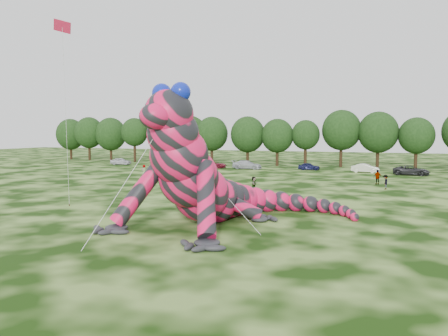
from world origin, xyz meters
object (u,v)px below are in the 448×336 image
tree_0 (71,139)px  spectator_1 (205,178)px  car_6 (411,170)px  spectator_4 (144,170)px  tree_11 (378,140)px  car_2 (214,164)px  car_4 (309,166)px  tree_2 (111,139)px  spectator_0 (178,178)px  tree_12 (416,143)px  tree_4 (163,141)px  tree_9 (305,143)px  spectator_3 (378,177)px  tree_3 (135,140)px  car_1 (166,163)px  car_5 (365,168)px  tree_7 (248,141)px  inflatable_gecko (212,155)px  car_3 (247,165)px  tree_6 (212,140)px  tree_1 (89,139)px  tree_10 (341,138)px  spectator_2 (385,182)px  flying_kite (63,40)px  spectator_5 (254,184)px  tree_5 (190,139)px  tree_8 (277,142)px  car_0 (121,161)px

tree_0 → spectator_1: size_ratio=5.82×
car_6 → spectator_4: 39.87m
tree_11 → spectator_1: (-19.25, -33.17, -4.22)m
car_2 → car_4: car_2 is taller
tree_2 → spectator_0: (34.52, -34.87, -3.97)m
tree_12 → tree_4: bearing=178.9°
tree_9 → spectator_3: 28.39m
tree_2 → spectator_1: size_ratio=5.90×
tree_3 → car_1: size_ratio=2.32×
tree_12 → car_5: (-7.76, -9.37, -3.78)m
car_6 → spectator_4: bearing=118.4°
tree_0 → tree_7: bearing=-3.1°
tree_2 → tree_11: tree_11 is taller
inflatable_gecko → car_3: (-11.14, 43.05, -4.05)m
car_2 → tree_6: bearing=24.0°
tree_2 → spectator_3: bearing=-24.5°
tree_0 → spectator_4: tree_0 is taller
inflatable_gecko → spectator_0: bearing=134.5°
tree_1 → car_5: bearing=-9.1°
tree_6 → spectator_3: (32.03, -24.12, -3.84)m
tree_10 → spectator_3: (7.08, -26.01, -4.34)m
tree_2 → car_6: 63.25m
spectator_3 → car_1: bearing=-48.6°
tree_1 → spectator_2: size_ratio=5.92×
spectator_1 → tree_4: bearing=52.7°
car_6 → spectator_3: size_ratio=2.86×
tree_9 → spectator_4: 32.20m
tree_3 → car_5: 48.92m
flying_kite → tree_1: 67.11m
car_2 → spectator_5: spectator_5 is taller
tree_9 → car_1: size_ratio=2.13×
tree_1 → tree_9: 49.43m
spectator_2 → tree_0: bearing=-116.3°
tree_5 → spectator_0: bearing=-67.1°
tree_4 → tree_8: tree_4 is taller
tree_0 → car_0: tree_0 is taller
tree_4 → tree_8: size_ratio=1.01×
tree_10 → car_4: tree_10 is taller
tree_7 → spectator_0: tree_7 is taller
tree_6 → tree_7: size_ratio=1.00×
tree_10 → tree_9: bearing=-169.0°
tree_0 → tree_6: 37.09m
inflatable_gecko → tree_0: (-58.31, 54.20, -0.05)m
tree_9 → car_4: tree_9 is taller
car_4 → spectator_3: size_ratio=2.01×
tree_8 → tree_9: size_ratio=1.03×
tree_3 → car_0: bearing=-76.4°
tree_2 → spectator_2: tree_2 is taller
flying_kite → tree_1: bearing=126.4°
tree_6 → car_3: size_ratio=1.83×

